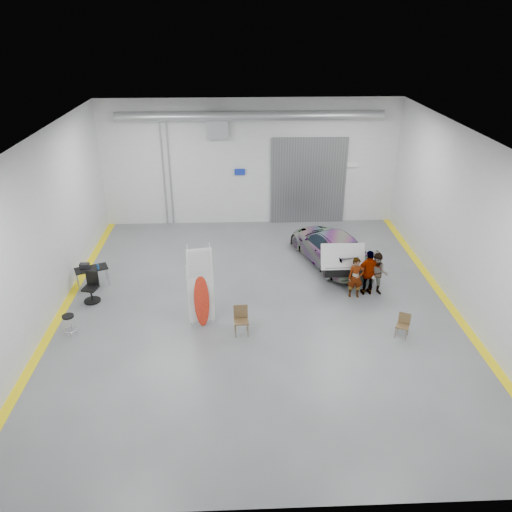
{
  "coord_description": "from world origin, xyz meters",
  "views": [
    {
      "loc": [
        -0.69,
        -15.08,
        9.43
      ],
      "look_at": [
        -0.01,
        1.07,
        1.5
      ],
      "focal_mm": 35.0,
      "sensor_mm": 36.0,
      "label": 1
    }
  ],
  "objects_px": {
    "person_c": "(369,273)",
    "folding_chair_far": "(402,330)",
    "person_b": "(377,274)",
    "surfboard_display": "(200,293)",
    "folding_chair_near": "(241,326)",
    "person_a": "(356,278)",
    "work_table": "(89,268)",
    "shop_stool": "(70,326)",
    "sedan_car": "(330,246)",
    "office_chair": "(91,289)"
  },
  "relations": [
    {
      "from": "work_table",
      "to": "folding_chair_near",
      "type": "bearing_deg",
      "value": -31.23
    },
    {
      "from": "person_c",
      "to": "folding_chair_near",
      "type": "bearing_deg",
      "value": 20.77
    },
    {
      "from": "person_a",
      "to": "office_chair",
      "type": "height_order",
      "value": "person_a"
    },
    {
      "from": "sedan_car",
      "to": "shop_stool",
      "type": "xyz_separation_m",
      "value": [
        -9.28,
        -4.98,
        -0.31
      ]
    },
    {
      "from": "sedan_car",
      "to": "work_table",
      "type": "bearing_deg",
      "value": -7.58
    },
    {
      "from": "person_b",
      "to": "surfboard_display",
      "type": "height_order",
      "value": "surfboard_display"
    },
    {
      "from": "work_table",
      "to": "person_c",
      "type": "bearing_deg",
      "value": -5.74
    },
    {
      "from": "person_c",
      "to": "surfboard_display",
      "type": "height_order",
      "value": "surfboard_display"
    },
    {
      "from": "person_a",
      "to": "person_b",
      "type": "relative_size",
      "value": 0.95
    },
    {
      "from": "shop_stool",
      "to": "office_chair",
      "type": "bearing_deg",
      "value": 86.32
    },
    {
      "from": "person_a",
      "to": "person_b",
      "type": "distance_m",
      "value": 0.86
    },
    {
      "from": "person_b",
      "to": "shop_stool",
      "type": "bearing_deg",
      "value": -146.78
    },
    {
      "from": "person_b",
      "to": "office_chair",
      "type": "xyz_separation_m",
      "value": [
        -10.38,
        -0.08,
        -0.33
      ]
    },
    {
      "from": "surfboard_display",
      "to": "person_a",
      "type": "bearing_deg",
      "value": 6.71
    },
    {
      "from": "sedan_car",
      "to": "folding_chair_far",
      "type": "distance_m",
      "value": 5.66
    },
    {
      "from": "sedan_car",
      "to": "office_chair",
      "type": "xyz_separation_m",
      "value": [
        -9.14,
        -2.79,
        -0.21
      ]
    },
    {
      "from": "person_c",
      "to": "shop_stool",
      "type": "xyz_separation_m",
      "value": [
        -10.2,
        -2.27,
        -0.49
      ]
    },
    {
      "from": "work_table",
      "to": "shop_stool",
      "type": "bearing_deg",
      "value": -87.08
    },
    {
      "from": "folding_chair_far",
      "to": "sedan_car",
      "type": "bearing_deg",
      "value": 133.7
    },
    {
      "from": "sedan_car",
      "to": "work_table",
      "type": "relative_size",
      "value": 3.64
    },
    {
      "from": "office_chair",
      "to": "sedan_car",
      "type": "bearing_deg",
      "value": 30.71
    },
    {
      "from": "surfboard_display",
      "to": "folding_chair_far",
      "type": "bearing_deg",
      "value": -18.2
    },
    {
      "from": "work_table",
      "to": "person_a",
      "type": "bearing_deg",
      "value": -7.06
    },
    {
      "from": "sedan_car",
      "to": "office_chair",
      "type": "height_order",
      "value": "sedan_car"
    },
    {
      "from": "person_b",
      "to": "surfboard_display",
      "type": "bearing_deg",
      "value": -143.22
    },
    {
      "from": "sedan_car",
      "to": "folding_chair_far",
      "type": "bearing_deg",
      "value": 86.48
    },
    {
      "from": "shop_stool",
      "to": "office_chair",
      "type": "height_order",
      "value": "office_chair"
    },
    {
      "from": "person_b",
      "to": "surfboard_display",
      "type": "distance_m",
      "value": 6.61
    },
    {
      "from": "surfboard_display",
      "to": "shop_stool",
      "type": "xyz_separation_m",
      "value": [
        -4.18,
        -0.48,
        -0.82
      ]
    },
    {
      "from": "person_a",
      "to": "folding_chair_far",
      "type": "xyz_separation_m",
      "value": [
        0.96,
        -2.59,
        -0.53
      ]
    },
    {
      "from": "person_b",
      "to": "work_table",
      "type": "height_order",
      "value": "person_b"
    },
    {
      "from": "person_c",
      "to": "folding_chair_far",
      "type": "relative_size",
      "value": 2.19
    },
    {
      "from": "person_a",
      "to": "shop_stool",
      "type": "height_order",
      "value": "person_a"
    },
    {
      "from": "person_c",
      "to": "work_table",
      "type": "relative_size",
      "value": 1.33
    },
    {
      "from": "person_a",
      "to": "work_table",
      "type": "bearing_deg",
      "value": 176.54
    },
    {
      "from": "person_b",
      "to": "folding_chair_far",
      "type": "height_order",
      "value": "person_b"
    },
    {
      "from": "shop_stool",
      "to": "person_c",
      "type": "bearing_deg",
      "value": 12.57
    },
    {
      "from": "sedan_car",
      "to": "work_table",
      "type": "height_order",
      "value": "sedan_car"
    },
    {
      "from": "person_a",
      "to": "shop_stool",
      "type": "relative_size",
      "value": 2.01
    },
    {
      "from": "sedan_car",
      "to": "person_c",
      "type": "relative_size",
      "value": 2.74
    },
    {
      "from": "folding_chair_near",
      "to": "office_chair",
      "type": "xyz_separation_m",
      "value": [
        -5.36,
        2.31,
        0.19
      ]
    },
    {
      "from": "sedan_car",
      "to": "person_b",
      "type": "height_order",
      "value": "person_b"
    },
    {
      "from": "sedan_car",
      "to": "folding_chair_far",
      "type": "relative_size",
      "value": 6.01
    },
    {
      "from": "person_a",
      "to": "folding_chair_far",
      "type": "relative_size",
      "value": 1.94
    },
    {
      "from": "surfboard_display",
      "to": "person_b",
      "type": "bearing_deg",
      "value": 6.14
    },
    {
      "from": "surfboard_display",
      "to": "shop_stool",
      "type": "height_order",
      "value": "surfboard_display"
    },
    {
      "from": "surfboard_display",
      "to": "folding_chair_near",
      "type": "distance_m",
      "value": 1.71
    },
    {
      "from": "surfboard_display",
      "to": "person_c",
      "type": "bearing_deg",
      "value": 6.93
    },
    {
      "from": "office_chair",
      "to": "folding_chair_near",
      "type": "bearing_deg",
      "value": -9.56
    },
    {
      "from": "surfboard_display",
      "to": "work_table",
      "type": "relative_size",
      "value": 2.25
    }
  ]
}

